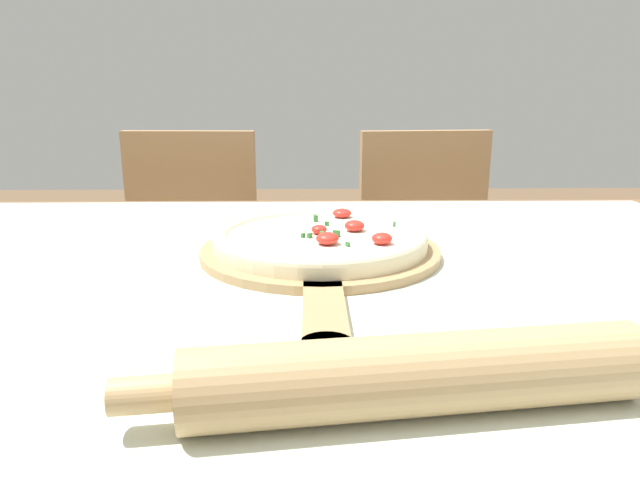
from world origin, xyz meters
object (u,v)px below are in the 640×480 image
pizza_peel (320,255)px  rolling_pin (416,375)px  pizza (320,238)px  chair_left (187,265)px  chair_right (429,264)px

pizza_peel → rolling_pin: size_ratio=1.19×
pizza → rolling_pin: size_ratio=0.70×
pizza_peel → chair_left: (-0.37, 0.80, -0.27)m
chair_left → rolling_pin: bearing=-67.4°
pizza_peel → pizza: 0.03m
pizza_peel → rolling_pin: rolling_pin is taller
pizza_peel → chair_right: bearing=67.6°
pizza → chair_left: 0.91m
pizza → rolling_pin: (0.06, -0.41, 0.00)m
pizza → chair_left: size_ratio=0.34×
pizza_peel → chair_left: bearing=114.5°
pizza → chair_left: (-0.37, 0.78, -0.28)m
chair_left → chair_right: size_ratio=1.00×
pizza → rolling_pin: bearing=-81.4°
rolling_pin → pizza: bearing=98.6°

